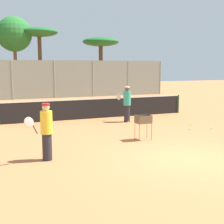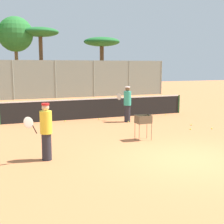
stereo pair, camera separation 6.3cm
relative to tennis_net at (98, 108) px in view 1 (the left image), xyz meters
name	(u,v)px [view 1 (the left image)]	position (x,y,z in m)	size (l,w,h in m)	color
ground_plane	(188,159)	(0.00, -7.96, -0.56)	(80.00, 80.00, 0.00)	#C67242
tennis_net	(98,108)	(0.00, 0.00, 0.00)	(10.10, 0.10, 1.07)	#26592D
back_fence	(55,79)	(0.00, 11.04, 1.05)	(20.81, 0.08, 3.21)	gray
tree_0	(101,43)	(5.80, 15.43, 4.47)	(3.72, 3.72, 5.66)	brown
tree_2	(14,35)	(-2.80, 14.68, 4.98)	(3.16, 3.16, 7.16)	brown
tree_5	(39,34)	(-0.65, 14.17, 5.05)	(3.38, 3.38, 6.23)	brown
player_white_outfit	(127,104)	(0.93, -1.57, 0.36)	(0.54, 0.84, 1.76)	#26262D
player_red_cap	(46,131)	(-3.92, -6.43, 0.32)	(0.88, 0.39, 1.70)	#26262D
ball_cart	(143,121)	(-0.11, -5.26, 0.16)	(0.56, 0.41, 0.94)	brown
tennis_ball_0	(43,125)	(-3.14, -1.13, -0.53)	(0.07, 0.07, 0.07)	#D1E54C
tennis_ball_1	(191,125)	(3.33, -3.54, -0.53)	(0.07, 0.07, 0.07)	#D1E54C
tennis_ball_2	(190,129)	(2.70, -4.34, -0.53)	(0.07, 0.07, 0.07)	#D1E54C
tennis_ball_3	(65,121)	(-1.92, -0.32, -0.53)	(0.07, 0.07, 0.07)	#D1E54C
tennis_ball_4	(128,122)	(0.93, -1.71, -0.53)	(0.07, 0.07, 0.07)	#D1E54C
tennis_ball_5	(165,114)	(3.86, -0.43, -0.53)	(0.07, 0.07, 0.07)	#D1E54C
tennis_ball_6	(212,128)	(3.66, -4.58, -0.53)	(0.07, 0.07, 0.07)	#D1E54C
tennis_ball_7	(99,119)	(-0.14, -0.40, -0.53)	(0.07, 0.07, 0.07)	#D1E54C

